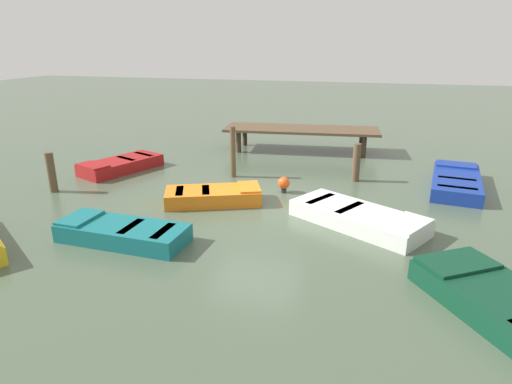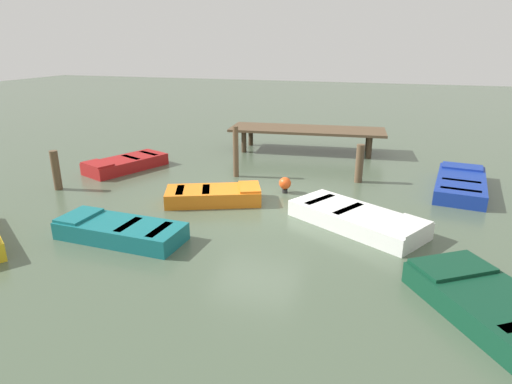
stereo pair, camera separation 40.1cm
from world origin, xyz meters
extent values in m
plane|color=#475642|center=(0.00, 0.00, 0.00)|extent=(80.00, 80.00, 0.00)
cube|color=brown|center=(0.13, 6.50, 0.90)|extent=(6.34, 2.44, 0.10)
cylinder|color=#3C2E20|center=(2.54, 7.38, 0.42)|extent=(0.20, 0.20, 0.85)
cylinder|color=#3C2E20|center=(2.66, 6.10, 0.42)|extent=(0.20, 0.20, 0.85)
cylinder|color=#3C2E20|center=(-2.40, 6.90, 0.42)|extent=(0.20, 0.20, 0.85)
cylinder|color=#3C2E20|center=(-2.27, 5.62, 0.42)|extent=(0.20, 0.20, 0.85)
cube|color=silver|center=(2.79, -0.76, 0.20)|extent=(3.51, 2.82, 0.40)
cube|color=#334772|center=(2.79, -0.76, 0.34)|extent=(2.94, 2.32, 0.04)
cube|color=silver|center=(3.89, -1.41, 0.43)|extent=(1.24, 1.42, 0.06)
cube|color=navy|center=(2.58, -0.64, 0.38)|extent=(0.71, 1.02, 0.04)
cube|color=navy|center=(1.80, -0.19, 0.38)|extent=(0.71, 1.02, 0.04)
cube|color=#14666B|center=(-2.25, -3.10, 0.20)|extent=(2.96, 1.24, 0.40)
cube|color=beige|center=(-2.25, -3.10, 0.34)|extent=(2.52, 0.98, 0.04)
cube|color=#14666B|center=(-3.39, -3.05, 0.43)|extent=(0.69, 1.03, 0.06)
cube|color=#9B9789|center=(-2.03, -3.11, 0.38)|extent=(0.24, 0.88, 0.04)
cube|color=#9B9789|center=(-1.23, -3.14, 0.38)|extent=(0.24, 0.88, 0.04)
cube|color=maroon|center=(-5.41, 1.96, 0.20)|extent=(2.18, 3.06, 0.40)
cube|color=black|center=(-5.41, 1.96, 0.34)|extent=(1.77, 2.56, 0.04)
cube|color=maroon|center=(-5.83, 0.95, 0.43)|extent=(1.24, 0.98, 0.06)
cube|color=black|center=(-5.33, 2.16, 0.38)|extent=(0.94, 0.54, 0.04)
cube|color=black|center=(-5.04, 2.87, 0.38)|extent=(0.94, 0.54, 0.04)
cube|color=navy|center=(5.55, 2.92, 0.20)|extent=(1.78, 3.46, 0.40)
cube|color=silver|center=(5.55, 2.92, 0.34)|extent=(1.42, 2.93, 0.04)
cube|color=navy|center=(5.73, 4.20, 0.43)|extent=(1.30, 0.88, 0.06)
cube|color=#A4A49F|center=(5.52, 2.67, 0.38)|extent=(1.07, 0.34, 0.04)
cube|color=#A4A49F|center=(5.40, 1.77, 0.38)|extent=(1.07, 0.34, 0.04)
cube|color=#0C3823|center=(4.69, -3.06, 0.43)|extent=(1.56, 1.42, 0.06)
cube|color=orange|center=(-1.18, -0.24, 0.20)|extent=(2.83, 2.00, 0.40)
cube|color=black|center=(-1.18, -0.24, 0.34)|extent=(2.37, 1.63, 0.04)
cube|color=orange|center=(-0.24, 0.14, 0.43)|extent=(0.90, 1.13, 0.06)
cube|color=black|center=(-1.36, -0.31, 0.38)|extent=(0.51, 0.87, 0.04)
cube|color=black|center=(-2.02, -0.58, 0.38)|extent=(0.51, 0.87, 0.04)
cylinder|color=brown|center=(2.54, 2.90, 0.61)|extent=(0.25, 0.25, 1.23)
cylinder|color=brown|center=(-1.42, 2.30, 0.85)|extent=(0.18, 0.18, 1.69)
cylinder|color=brown|center=(-6.14, -0.58, 0.60)|extent=(0.24, 0.24, 1.21)
cylinder|color=#262626|center=(0.54, 1.16, 0.06)|extent=(0.16, 0.16, 0.12)
sphere|color=#E54C19|center=(0.54, 1.16, 0.30)|extent=(0.36, 0.36, 0.36)
camera|label=1|loc=(3.00, -10.94, 4.26)|focal=30.56mm
camera|label=2|loc=(3.38, -10.82, 4.26)|focal=30.56mm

